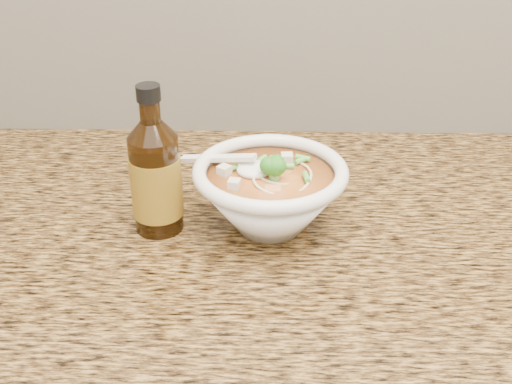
{
  "coord_description": "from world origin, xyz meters",
  "views": [
    {
      "loc": [
        -0.2,
        0.87,
        1.41
      ],
      "look_at": [
        -0.22,
        1.65,
        0.96
      ],
      "focal_mm": 45.0,
      "sensor_mm": 36.0,
      "label": 1
    }
  ],
  "objects": [
    {
      "name": "soup_bowl",
      "position": [
        -0.2,
        1.65,
        0.95
      ],
      "size": [
        0.24,
        0.22,
        0.12
      ],
      "rotation": [
        0.0,
        0.0,
        0.36
      ],
      "color": "white",
      "rests_on": "counter_slab"
    },
    {
      "name": "hot_sauce_bottle",
      "position": [
        -0.36,
        1.64,
        0.98
      ],
      "size": [
        0.07,
        0.07,
        0.22
      ],
      "rotation": [
        0.0,
        0.0,
        -0.02
      ],
      "color": "#351C07",
      "rests_on": "counter_slab"
    },
    {
      "name": "counter_slab",
      "position": [
        0.0,
        1.68,
        0.88
      ],
      "size": [
        4.0,
        0.68,
        0.04
      ],
      "primitive_type": "cube",
      "color": "olive",
      "rests_on": "cabinet"
    }
  ]
}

